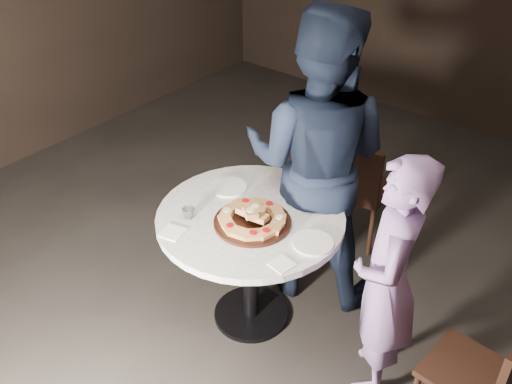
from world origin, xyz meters
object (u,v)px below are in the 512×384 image
water_glass (188,213)px  chair_far (357,186)px  diner_navy (316,160)px  table (251,235)px  serving_board (252,222)px  focaccia_pile (253,217)px  diner_teal (387,282)px  chair_right (487,373)px

water_glass → chair_far: bearing=75.2°
diner_navy → table: bearing=61.8°
serving_board → chair_far: size_ratio=0.50×
chair_far → diner_navy: size_ratio=0.45×
serving_board → diner_navy: 0.60m
focaccia_pile → chair_far: focaccia_pile is taller
serving_board → diner_teal: diner_teal is taller
serving_board → chair_right: (1.36, 0.13, -0.34)m
chair_far → diner_teal: diner_teal is taller
water_glass → chair_right: size_ratio=0.08×
chair_far → diner_navy: bearing=81.4°
chair_right → diner_teal: diner_teal is taller
chair_far → diner_navy: diner_navy is taller
serving_board → water_glass: bearing=-149.3°
focaccia_pile → diner_teal: size_ratio=0.27×
focaccia_pile → water_glass: size_ratio=5.57×
table → chair_far: bearing=84.8°
table → focaccia_pile: 0.22m
serving_board → focaccia_pile: size_ratio=1.12×
water_glass → diner_teal: bearing=16.4°
diner_navy → water_glass: bearing=47.4°
table → water_glass: bearing=-135.9°
water_glass → diner_teal: size_ratio=0.05×
table → focaccia_pile: (0.06, -0.06, 0.20)m
table → serving_board: (0.06, -0.06, 0.16)m
table → serving_board: size_ratio=2.95×
chair_right → chair_far: bearing=-122.4°
table → chair_right: (1.42, 0.07, -0.18)m
serving_board → focaccia_pile: (0.00, 0.00, 0.04)m
water_glass → diner_teal: (1.10, 0.32, -0.11)m
table → chair_far: (0.10, 1.08, -0.16)m
diner_teal → diner_navy: bearing=-145.3°
table → serving_board: 0.18m
chair_far → chair_right: size_ratio=1.04×
chair_right → diner_navy: size_ratio=0.43×
table → diner_navy: bearing=80.6°
chair_far → table: bearing=77.4°
focaccia_pile → diner_navy: size_ratio=0.20×
table → chair_far: size_ratio=1.48×
chair_far → water_glass: bearing=67.8°
water_glass → focaccia_pile: bearing=30.8°
serving_board → chair_right: 1.41m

